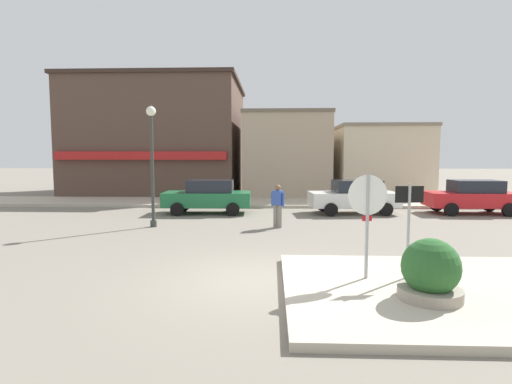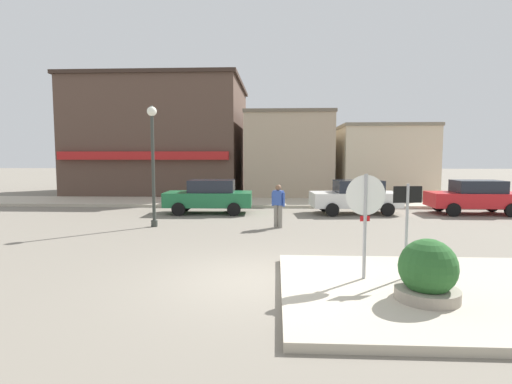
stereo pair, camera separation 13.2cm
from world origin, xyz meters
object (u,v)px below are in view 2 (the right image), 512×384
Objects in this scene: parked_car_nearest at (209,196)px; pedestrian_crossing_near at (278,205)px; one_way_sign at (407,221)px; parked_car_second at (356,196)px; parked_car_third at (475,197)px; stop_sign at (365,212)px; planter at (428,276)px; lamp_post at (153,148)px.

parked_car_nearest is 2.52× the size of pedestrian_crossing_near.
one_way_sign is 10.44m from parked_car_second.
parked_car_third is at bearing 1.47° from parked_car_second.
pedestrian_crossing_near reaches higher than parked_car_second.
planter is at bearing -54.43° from stop_sign.
parked_car_nearest is (-5.77, 10.17, -0.52)m from one_way_sign.
planter is 12.78m from parked_car_nearest.
lamp_post reaches higher than parked_car_nearest.
parked_car_second is 5.26m from pedestrian_crossing_near.
lamp_post is (-7.26, 6.53, 1.63)m from one_way_sign.
stop_sign is 0.88m from one_way_sign.
stop_sign is 12.89m from parked_car_third.
one_way_sign is 1.71× the size of planter.
parked_car_second is at bearing 84.93° from planter.
lamp_post is at bearing -155.11° from parked_car_second.
lamp_post is 4.48m from parked_car_nearest.
parked_car_third is at bearing 1.62° from parked_car_nearest.
stop_sign is at bearing 125.57° from planter.
one_way_sign is at bearing -121.58° from parked_car_third.
parked_car_second is (1.87, 10.44, -0.71)m from stop_sign.
parked_car_third is at bearing 23.74° from pedestrian_crossing_near.
pedestrian_crossing_near is (-9.04, -3.98, 0.06)m from parked_car_third.
pedestrian_crossing_near is at bearing 111.55° from one_way_sign.
lamp_post reaches higher than pedestrian_crossing_near.
stop_sign is 0.51× the size of lamp_post.
lamp_post is at bearing 134.14° from stop_sign.
parked_car_second is at bearing 46.85° from pedestrian_crossing_near.
parked_car_third is (7.32, 10.58, -0.71)m from stop_sign.
parked_car_third reaches higher than planter.
one_way_sign is 7.04m from pedestrian_crossing_near.
parked_car_nearest is 12.24m from parked_car_third.
parked_car_third is 9.88m from pedestrian_crossing_near.
stop_sign reaches higher than one_way_sign.
parked_car_third is at bearing 16.17° from lamp_post.
stop_sign is 9.31m from lamp_post.
stop_sign is 10.63m from parked_car_second.
parked_car_nearest and parked_car_third have the same top height.
stop_sign is 1.88× the size of planter.
lamp_post reaches higher than planter.
stop_sign is 0.56× the size of parked_car_second.
one_way_sign reaches higher than parked_car_second.
lamp_post reaches higher than parked_car_second.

